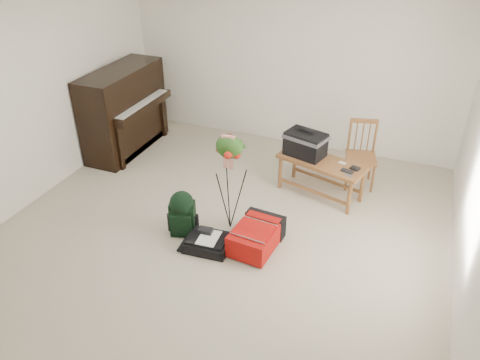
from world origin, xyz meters
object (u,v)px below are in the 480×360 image
at_px(dining_chair, 362,155).
at_px(red_suitcase, 258,234).
at_px(black_duffel, 208,242).
at_px(green_backpack, 182,212).
at_px(flower_stand, 230,183).
at_px(bench, 309,151).
at_px(piano, 125,112).

height_order(dining_chair, red_suitcase, dining_chair).
height_order(red_suitcase, black_duffel, red_suitcase).
relative_size(dining_chair, black_duffel, 1.74).
distance_m(black_duffel, green_backpack, 0.45).
height_order(dining_chair, flower_stand, flower_stand).
height_order(black_duffel, flower_stand, flower_stand).
bearing_deg(bench, black_duffel, -98.88).
height_order(bench, red_suitcase, bench).
xyz_separation_m(bench, black_duffel, (-0.71, -1.53, -0.53)).
distance_m(bench, red_suitcase, 1.37).
relative_size(bench, dining_chair, 1.33).
xyz_separation_m(black_duffel, green_backpack, (-0.37, 0.12, 0.23)).
bearing_deg(green_backpack, piano, 120.60).
xyz_separation_m(green_backpack, flower_stand, (0.45, 0.32, 0.29)).
bearing_deg(flower_stand, red_suitcase, -29.68).
xyz_separation_m(dining_chair, green_backpack, (-1.68, -1.87, -0.13)).
distance_m(bench, flower_stand, 1.25).
xyz_separation_m(red_suitcase, black_duffel, (-0.49, -0.26, -0.07)).
bearing_deg(red_suitcase, dining_chair, 69.62).
bearing_deg(flower_stand, dining_chair, 46.42).
bearing_deg(black_duffel, dining_chair, 52.44).
height_order(piano, dining_chair, piano).
bearing_deg(dining_chair, black_duffel, -136.84).
distance_m(red_suitcase, green_backpack, 0.88).
bearing_deg(green_backpack, flower_stand, 17.77).
xyz_separation_m(piano, green_backpack, (1.79, -1.61, -0.29)).
distance_m(bench, dining_chair, 0.78).
distance_m(red_suitcase, flower_stand, 0.64).
height_order(piano, green_backpack, piano).
xyz_separation_m(dining_chair, black_duffel, (-1.31, -1.99, -0.36)).
height_order(piano, red_suitcase, piano).
relative_size(piano, bench, 1.26).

